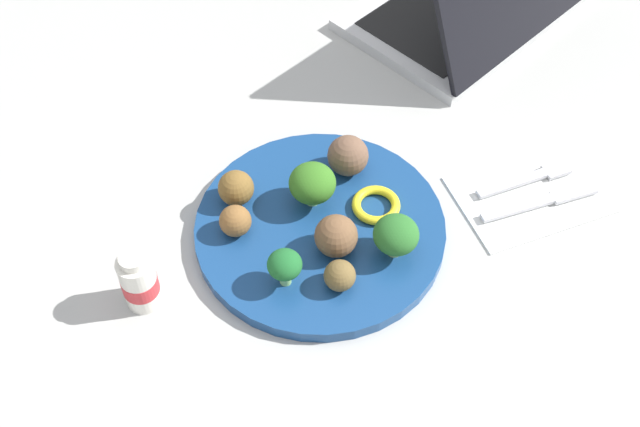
# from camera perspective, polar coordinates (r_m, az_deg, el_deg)

# --- Properties ---
(ground_plane) EXTENTS (4.00, 4.00, 0.00)m
(ground_plane) POSITION_cam_1_polar(r_m,az_deg,el_deg) (0.91, 0.00, -1.41)
(ground_plane) COLOR #B2B2AD
(plate) EXTENTS (0.28, 0.28, 0.02)m
(plate) POSITION_cam_1_polar(r_m,az_deg,el_deg) (0.90, 0.00, -1.10)
(plate) COLOR navy
(plate) RESTS_ON ground_plane
(broccoli_floret_mid_left) EXTENTS (0.05, 0.05, 0.05)m
(broccoli_floret_mid_left) POSITION_cam_1_polar(r_m,az_deg,el_deg) (0.89, -0.81, 2.09)
(broccoli_floret_mid_left) COLOR #94CB74
(broccoli_floret_mid_left) RESTS_ON plate
(broccoli_floret_back_left) EXTENTS (0.05, 0.05, 0.05)m
(broccoli_floret_back_left) POSITION_cam_1_polar(r_m,az_deg,el_deg) (0.85, 5.40, -1.53)
(broccoli_floret_back_left) COLOR #94BE6D
(broccoli_floret_back_left) RESTS_ON plate
(broccoli_floret_far_rim) EXTENTS (0.04, 0.04, 0.05)m
(broccoli_floret_far_rim) POSITION_cam_1_polar(r_m,az_deg,el_deg) (0.83, -2.52, -3.69)
(broccoli_floret_far_rim) COLOR #90CF76
(broccoli_floret_far_rim) RESTS_ON plate
(meatball_front_left) EXTENTS (0.04, 0.04, 0.04)m
(meatball_front_left) POSITION_cam_1_polar(r_m,az_deg,el_deg) (0.88, -6.02, -0.52)
(meatball_front_left) COLOR brown
(meatball_front_left) RESTS_ON plate
(meatball_near_rim) EXTENTS (0.05, 0.05, 0.05)m
(meatball_near_rim) POSITION_cam_1_polar(r_m,az_deg,el_deg) (0.93, 1.99, 4.12)
(meatball_near_rim) COLOR brown
(meatball_near_rim) RESTS_ON plate
(meatball_mid_right) EXTENTS (0.05, 0.05, 0.05)m
(meatball_mid_right) POSITION_cam_1_polar(r_m,az_deg,el_deg) (0.86, 1.15, -1.60)
(meatball_mid_right) COLOR brown
(meatball_mid_right) RESTS_ON plate
(meatball_far_rim) EXTENTS (0.04, 0.04, 0.04)m
(meatball_far_rim) POSITION_cam_1_polar(r_m,az_deg,el_deg) (0.91, -5.97, 1.81)
(meatball_far_rim) COLOR brown
(meatball_far_rim) RESTS_ON plate
(meatball_back_right) EXTENTS (0.03, 0.03, 0.03)m
(meatball_back_right) POSITION_cam_1_polar(r_m,az_deg,el_deg) (0.83, 1.63, -4.37)
(meatball_back_right) COLOR brown
(meatball_back_right) RESTS_ON plate
(pepper_ring_far_rim) EXTENTS (0.06, 0.06, 0.01)m
(pepper_ring_far_rim) POSITION_cam_1_polar(r_m,az_deg,el_deg) (0.91, 3.99, 0.60)
(pepper_ring_far_rim) COLOR yellow
(pepper_ring_far_rim) RESTS_ON plate
(napkin) EXTENTS (0.18, 0.14, 0.01)m
(napkin) POSITION_cam_1_polar(r_m,az_deg,el_deg) (0.97, 14.65, 1.37)
(napkin) COLOR white
(napkin) RESTS_ON ground_plane
(fork) EXTENTS (0.12, 0.03, 0.01)m
(fork) POSITION_cam_1_polar(r_m,az_deg,el_deg) (0.98, 14.57, 2.44)
(fork) COLOR silver
(fork) RESTS_ON napkin
(knife) EXTENTS (0.15, 0.03, 0.01)m
(knife) POSITION_cam_1_polar(r_m,az_deg,el_deg) (0.96, 15.61, 0.89)
(knife) COLOR silver
(knife) RESTS_ON napkin
(yogurt_bottle) EXTENTS (0.04, 0.04, 0.08)m
(yogurt_bottle) POSITION_cam_1_polar(r_m,az_deg,el_deg) (0.85, -12.69, -4.70)
(yogurt_bottle) COLOR white
(yogurt_bottle) RESTS_ON ground_plane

